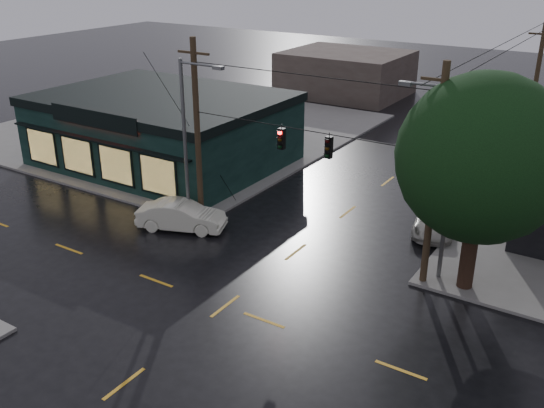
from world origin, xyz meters
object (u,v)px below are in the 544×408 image
Objects in this scene: utility_pole_nw at (202,220)px; sedan_cream at (181,216)px; corner_tree at (482,159)px; suv_silver at (434,222)px; utility_pole_ne at (422,283)px.

utility_pole_nw reaches higher than sedan_cream.
corner_tree is 16.01m from sedan_cream.
suv_silver is at bearing 25.58° from utility_pole_nw.
sedan_cream is (-0.17, -1.50, 0.79)m from utility_pole_nw.
utility_pole_nw is (-14.76, -0.50, -6.22)m from corner_tree.
corner_tree is at bearing 15.85° from utility_pole_ne.
utility_pole_nw reaches higher than suv_silver.
corner_tree reaches higher than utility_pole_ne.
utility_pole_ne is 13.28m from sedan_cream.
sedan_cream reaches higher than suv_silver.
utility_pole_ne is (-1.76, -0.50, -6.22)m from corner_tree.
utility_pole_nw is at bearing -178.06° from corner_tree.
suv_silver is (-1.39, 5.56, 0.62)m from utility_pole_ne.
utility_pole_nw is at bearing -168.77° from suv_silver.
suv_silver is (11.61, 5.56, 0.62)m from utility_pole_nw.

